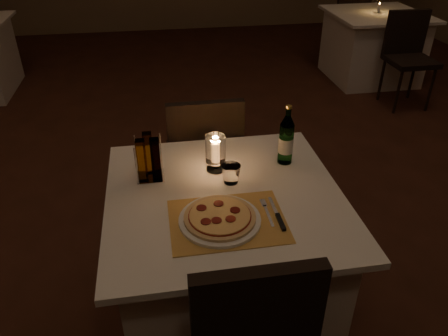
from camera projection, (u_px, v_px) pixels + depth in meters
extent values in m
cube|color=#412015|center=(202.00, 230.00, 2.81)|extent=(8.00, 10.00, 0.02)
cube|color=silver|center=(225.00, 261.00, 2.06)|extent=(0.88, 0.88, 0.71)
cube|color=silver|center=(225.00, 197.00, 1.86)|extent=(1.00, 1.00, 0.03)
cube|color=black|center=(258.00, 320.00, 1.37)|extent=(0.42, 0.05, 0.42)
cube|color=black|center=(203.00, 157.00, 2.67)|extent=(0.42, 0.42, 0.05)
cube|color=black|center=(206.00, 138.00, 2.40)|extent=(0.42, 0.05, 0.42)
cylinder|color=black|center=(225.00, 173.00, 2.97)|extent=(0.03, 0.03, 0.44)
cylinder|color=black|center=(175.00, 177.00, 2.92)|extent=(0.03, 0.03, 0.44)
cylinder|color=black|center=(235.00, 202.00, 2.68)|extent=(0.03, 0.03, 0.44)
cylinder|color=black|center=(180.00, 208.00, 2.63)|extent=(0.03, 0.03, 0.44)
cube|color=gold|center=(227.00, 221.00, 1.70)|extent=(0.45, 0.34, 0.00)
cylinder|color=white|center=(220.00, 220.00, 1.69)|extent=(0.32, 0.32, 0.01)
cylinder|color=#D8B77F|center=(220.00, 217.00, 1.68)|extent=(0.28, 0.28, 0.01)
cylinder|color=maroon|center=(220.00, 216.00, 1.68)|extent=(0.24, 0.24, 0.00)
cylinder|color=#EACC7F|center=(220.00, 215.00, 1.68)|extent=(0.24, 0.24, 0.00)
cylinder|color=maroon|center=(235.00, 210.00, 1.70)|extent=(0.04, 0.04, 0.00)
cylinder|color=maroon|center=(219.00, 203.00, 1.73)|extent=(0.04, 0.04, 0.00)
cylinder|color=maroon|center=(201.00, 208.00, 1.71)|extent=(0.04, 0.04, 0.00)
cylinder|color=maroon|center=(206.00, 222.00, 1.64)|extent=(0.04, 0.04, 0.00)
cylinder|color=maroon|center=(216.00, 220.00, 1.64)|extent=(0.04, 0.04, 0.00)
cylinder|color=maroon|center=(231.00, 219.00, 1.65)|extent=(0.04, 0.04, 0.00)
cube|color=silver|center=(269.00, 216.00, 1.72)|extent=(0.01, 0.14, 0.00)
cube|color=silver|center=(263.00, 203.00, 1.79)|extent=(0.02, 0.05, 0.00)
cube|color=black|center=(281.00, 222.00, 1.68)|extent=(0.02, 0.10, 0.01)
cube|color=silver|center=(273.00, 206.00, 1.78)|extent=(0.01, 0.12, 0.00)
cylinder|color=#5AA056|center=(286.00, 144.00, 2.03)|extent=(0.07, 0.07, 0.20)
cylinder|color=#5AA056|center=(289.00, 112.00, 1.94)|extent=(0.02, 0.02, 0.04)
cylinder|color=gold|center=(289.00, 107.00, 1.93)|extent=(0.03, 0.03, 0.01)
cylinder|color=silver|center=(286.00, 145.00, 2.03)|extent=(0.07, 0.07, 0.07)
cylinder|color=white|center=(216.00, 169.00, 2.02)|extent=(0.09, 0.09, 0.01)
cylinder|color=white|center=(216.00, 165.00, 2.01)|extent=(0.02, 0.02, 0.03)
cylinder|color=white|center=(215.00, 149.00, 1.97)|extent=(0.09, 0.09, 0.13)
cylinder|color=white|center=(216.00, 152.00, 1.97)|extent=(0.02, 0.02, 0.10)
ellipsoid|color=orange|center=(215.00, 140.00, 1.94)|extent=(0.02, 0.02, 0.03)
cube|color=white|center=(151.00, 176.00, 1.97)|extent=(0.12, 0.12, 0.01)
cylinder|color=white|center=(136.00, 166.00, 1.87)|extent=(0.01, 0.01, 0.18)
cylinder|color=white|center=(162.00, 164.00, 1.88)|extent=(0.01, 0.01, 0.18)
cylinder|color=white|center=(136.00, 153.00, 1.96)|extent=(0.01, 0.01, 0.18)
cylinder|color=white|center=(161.00, 151.00, 1.97)|extent=(0.01, 0.01, 0.18)
cube|color=#BF8C33|center=(142.00, 161.00, 1.88)|extent=(0.04, 0.04, 0.20)
cube|color=#3F1E14|center=(156.00, 160.00, 1.89)|extent=(0.04, 0.04, 0.20)
cube|color=#BF8C33|center=(149.00, 153.00, 1.94)|extent=(0.04, 0.04, 0.20)
cylinder|color=black|center=(7.00, 46.00, 5.47)|extent=(0.03, 0.03, 0.44)
cylinder|color=black|center=(0.00, 54.00, 5.19)|extent=(0.03, 0.03, 0.44)
cube|color=silver|center=(372.00, 48.00, 4.95)|extent=(0.88, 0.88, 0.71)
cube|color=silver|center=(378.00, 14.00, 4.75)|extent=(1.00, 1.00, 0.03)
cube|color=black|center=(411.00, 61.00, 4.22)|extent=(0.42, 0.42, 0.05)
cube|color=black|center=(406.00, 32.00, 4.26)|extent=(0.42, 0.05, 0.42)
cylinder|color=black|center=(398.00, 92.00, 4.18)|extent=(0.03, 0.03, 0.44)
cylinder|color=black|center=(430.00, 90.00, 4.23)|extent=(0.03, 0.03, 0.44)
cylinder|color=black|center=(381.00, 80.00, 4.47)|extent=(0.03, 0.03, 0.44)
cylinder|color=black|center=(412.00, 78.00, 4.52)|extent=(0.03, 0.03, 0.44)
cube|color=black|center=(345.00, 21.00, 5.56)|extent=(0.42, 0.42, 0.05)
cube|color=black|center=(354.00, 6.00, 5.28)|extent=(0.42, 0.05, 0.42)
cylinder|color=black|center=(349.00, 36.00, 5.85)|extent=(0.03, 0.03, 0.44)
cylinder|color=black|center=(325.00, 37.00, 5.81)|extent=(0.03, 0.03, 0.44)
cylinder|color=black|center=(360.00, 43.00, 5.57)|extent=(0.03, 0.03, 0.44)
cylinder|color=black|center=(335.00, 45.00, 5.52)|extent=(0.03, 0.03, 0.44)
cylinder|color=white|center=(379.00, 8.00, 4.72)|extent=(0.03, 0.03, 0.09)
ellipsoid|color=orange|center=(380.00, 3.00, 4.69)|extent=(0.01, 0.01, 0.02)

